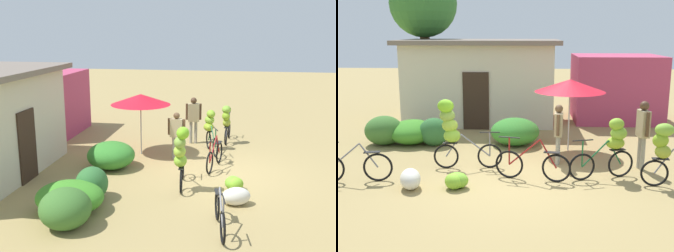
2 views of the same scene
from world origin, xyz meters
TOP-DOWN VIEW (x-y plane):
  - ground_plane at (0.00, 0.00)m, footprint 60.00×60.00m
  - shop_pink at (3.65, 7.28)m, footprint 3.20×2.80m
  - hedge_bush_front_left at (-4.04, 3.13)m, footprint 1.13×1.12m
  - hedge_bush_front_right at (-3.25, 3.36)m, footprint 1.39×1.61m
  - hedge_bush_mid at (-2.50, 3.09)m, footprint 0.90×0.81m
  - hedge_bush_by_door at (-0.08, 3.33)m, footprint 1.47×1.45m
  - market_umbrella at (1.47, 2.75)m, footprint 1.98×1.98m
  - bicycle_leftmost at (-3.62, -0.12)m, footprint 1.72×0.32m
  - bicycle_near_pile at (-1.54, 0.99)m, footprint 1.71×0.44m
  - bicycle_center_loaded at (0.42, 0.22)m, footprint 1.74×0.41m
  - bicycle_by_shop at (2.26, 0.49)m, footprint 1.56×0.63m
  - bicycle_rightmost at (3.35, -0.04)m, footprint 1.64×0.39m
  - banana_pile_on_ground at (-1.25, -0.39)m, footprint 0.63×0.61m
  - produce_sack at (-2.24, -0.45)m, footprint 0.64×0.80m
  - person_vendor at (1.09, 1.50)m, footprint 0.25×0.58m
  - person_bystander at (3.12, 1.17)m, footprint 0.26×0.57m

SIDE VIEW (x-z plane):
  - ground_plane at x=0.00m, z-range 0.00..0.00m
  - banana_pile_on_ground at x=-1.25m, z-range 0.00..0.35m
  - produce_sack at x=-2.24m, z-range 0.00..0.44m
  - hedge_bush_front_right at x=-3.25m, z-range 0.00..0.71m
  - bicycle_leftmost at x=-3.62m, z-range -0.12..0.84m
  - bicycle_center_loaded at x=0.42m, z-range -0.13..0.87m
  - hedge_bush_by_door at x=-0.08m, z-range 0.00..0.81m
  - hedge_bush_mid at x=-2.50m, z-range 0.00..0.84m
  - hedge_bush_front_left at x=-4.04m, z-range 0.00..0.88m
  - bicycle_by_shop at x=2.26m, z-range 0.12..1.55m
  - bicycle_rightmost at x=3.35m, z-range 0.14..1.57m
  - person_vendor at x=1.09m, z-range 0.17..1.72m
  - bicycle_near_pile at x=-1.54m, z-range 0.14..1.90m
  - person_bystander at x=3.12m, z-range 0.20..1.91m
  - shop_pink at x=3.65m, z-range 0.00..2.48m
  - market_umbrella at x=1.47m, z-range 0.85..2.91m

